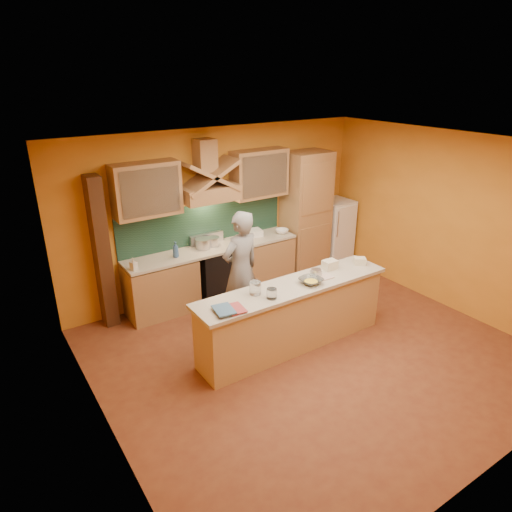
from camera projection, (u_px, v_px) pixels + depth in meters
floor at (311, 352)px, 6.32m from camera, size 5.50×5.00×0.01m
ceiling at (322, 148)px, 5.25m from camera, size 5.50×5.00×0.01m
wall_back at (219, 212)px, 7.71m from camera, size 5.50×0.02×2.80m
wall_front at (509, 355)px, 3.86m from camera, size 5.50×0.02×2.80m
wall_left at (97, 321)px, 4.38m from camera, size 0.02×5.00×2.80m
wall_right at (449, 222)px, 7.19m from camera, size 0.02×5.00×2.80m
base_cabinet_left at (161, 288)px, 7.21m from camera, size 1.10×0.60×0.86m
base_cabinet_right at (261, 262)px, 8.18m from camera, size 1.10×0.60×0.86m
counter_top at (213, 248)px, 7.52m from camera, size 3.00×0.62×0.04m
stove at (214, 273)px, 7.69m from camera, size 0.60×0.58×0.90m
backsplash at (204, 224)px, 7.60m from camera, size 3.00×0.03×0.70m
range_hood at (209, 193)px, 7.20m from camera, size 0.92×0.50×0.24m
hood_chimney at (205, 155)px, 7.06m from camera, size 0.30×0.30×0.50m
upper_cabinet_left at (146, 190)px, 6.68m from camera, size 1.00×0.35×0.80m
upper_cabinet_right at (259, 174)px, 7.70m from camera, size 1.00×0.35×0.80m
pantry_column at (305, 214)px, 8.42m from camera, size 0.80×0.60×2.30m
fridge at (334, 232)px, 8.99m from camera, size 0.58×0.60×1.30m
trim_column_left at (102, 253)px, 6.64m from camera, size 0.20×0.30×2.30m
island_body at (293, 318)px, 6.33m from camera, size 2.80×0.55×0.88m
island_top at (294, 287)px, 6.15m from camera, size 2.90×0.62×0.05m
person at (241, 270)px, 6.72m from camera, size 0.72×0.53×1.80m
pot_large at (203, 244)px, 7.44m from camera, size 0.30×0.30×0.17m
pot_small at (213, 243)px, 7.54m from camera, size 0.20×0.20×0.14m
soap_bottle_a at (134, 264)px, 6.62m from camera, size 0.11×0.11×0.19m
soap_bottle_b at (176, 250)px, 7.07m from camera, size 0.10×0.10×0.25m
bowl_back at (282, 231)px, 8.13m from camera, size 0.30×0.30×0.07m
dish_rack at (253, 233)px, 7.99m from camera, size 0.35×0.29×0.11m
book_lower at (227, 311)px, 5.46m from camera, size 0.25×0.31×0.03m
book_upper at (215, 312)px, 5.39m from camera, size 0.27×0.34×0.02m
jar_large at (255, 288)px, 5.86m from camera, size 0.18×0.18×0.17m
jar_small at (272, 294)px, 5.76m from camera, size 0.15×0.15×0.13m
kitchen_scale at (316, 274)px, 6.36m from camera, size 0.12×0.12×0.10m
mixing_bowl at (311, 281)px, 6.17m from camera, size 0.33×0.33×0.08m
cloth at (325, 277)px, 6.36m from camera, size 0.22×0.17×0.01m
grocery_bag_a at (330, 265)px, 6.61m from camera, size 0.20×0.16×0.13m
grocery_bag_b at (360, 261)px, 6.77m from camera, size 0.21×0.20×0.10m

